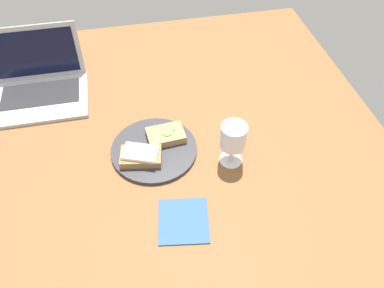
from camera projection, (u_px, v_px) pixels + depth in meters
The scene contains 7 objects.
wooden_table at pixel (157, 151), 111.46cm from camera, with size 140.00×140.00×3.00cm, color brown.
plate at pixel (154, 150), 109.08cm from camera, with size 25.02×25.02×1.21cm, color #333338.
sandwich_with_cheese at pixel (141, 156), 104.76cm from camera, with size 12.48×9.17×3.29cm.
sandwich_with_cucumber at pixel (166, 135), 110.47cm from camera, with size 11.42×8.34×2.73cm.
wine_glass at pixel (233, 138), 100.36cm from camera, with size 7.11×7.11×13.61cm.
laptop at pixel (38, 82), 124.18cm from camera, with size 30.74×26.28×19.46cm.
napkin at pixel (184, 221), 93.78cm from camera, with size 12.50×12.96×0.40cm, color #33598C.
Camera 1 is at (-4.42, -73.42, 85.91)cm, focal length 35.00 mm.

